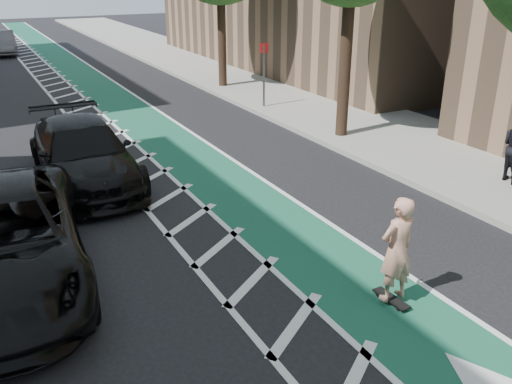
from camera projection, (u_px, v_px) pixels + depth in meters
ground at (204, 356)px, 7.55m from camera, size 120.00×120.00×0.00m
bike_lane at (167, 140)px, 17.00m from camera, size 2.00×90.00×0.01m
buffer_strip at (119, 147)px, 16.34m from camera, size 1.40×90.00×0.01m
sidewalk_right at (336, 114)px, 19.81m from camera, size 5.00×90.00×0.15m
curb_right at (278, 122)px, 18.74m from camera, size 0.12×90.00×0.16m
sign_post at (264, 74)px, 20.12m from camera, size 0.35×0.08×2.47m
skateboard at (391, 299)px, 8.71m from camera, size 0.22×0.71×0.09m
skateboarder at (397, 250)px, 8.37m from camera, size 0.66×0.44×1.76m
suv_far at (83, 153)px, 13.36m from camera, size 2.24×5.33×1.54m
car_grey at (2, 43)px, 33.64m from camera, size 1.67×4.37×1.42m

